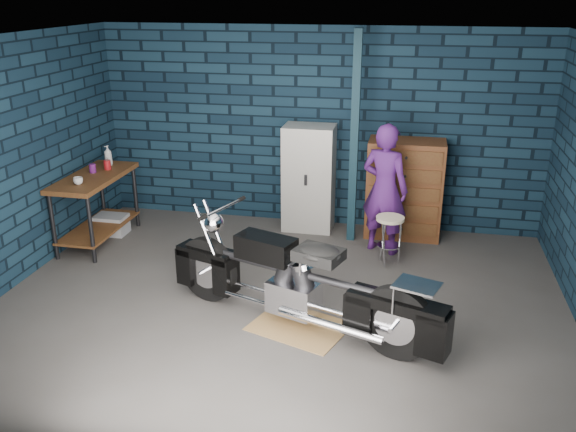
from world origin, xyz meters
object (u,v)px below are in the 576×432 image
(motorcycle, at_px, (300,277))
(workbench, at_px, (97,209))
(tool_chest, at_px, (404,189))
(storage_bin, at_px, (111,224))
(shop_stool, at_px, (389,241))
(locker, at_px, (309,178))
(person, at_px, (385,189))

(motorcycle, bearing_deg, workbench, 171.24)
(motorcycle, height_order, tool_chest, tool_chest)
(storage_bin, height_order, shop_stool, shop_stool)
(motorcycle, bearing_deg, shop_stool, 84.21)
(motorcycle, bearing_deg, locker, 117.46)
(person, relative_size, tool_chest, 1.26)
(locker, distance_m, shop_stool, 1.56)
(workbench, distance_m, person, 3.70)
(workbench, xyz_separation_m, tool_chest, (3.89, 1.03, 0.20))
(person, bearing_deg, storage_bin, 24.70)
(person, xyz_separation_m, shop_stool, (0.10, -0.41, -0.51))
(tool_chest, bearing_deg, workbench, -165.17)
(person, xyz_separation_m, storage_bin, (-3.63, -0.17, -0.69))
(workbench, relative_size, shop_stool, 2.30)
(workbench, bearing_deg, person, 7.19)
(workbench, distance_m, tool_chest, 4.03)
(workbench, relative_size, motorcycle, 0.56)
(motorcycle, xyz_separation_m, shop_stool, (0.78, 1.65, -0.25))
(workbench, xyz_separation_m, storage_bin, (0.02, 0.29, -0.32))
(storage_bin, bearing_deg, locker, 15.96)
(locker, bearing_deg, workbench, -158.45)
(storage_bin, xyz_separation_m, tool_chest, (3.87, 0.74, 0.52))
(tool_chest, bearing_deg, storage_bin, -169.17)
(locker, bearing_deg, shop_stool, -40.32)
(workbench, bearing_deg, motorcycle, -28.22)
(motorcycle, relative_size, storage_bin, 5.99)
(workbench, distance_m, shop_stool, 3.76)
(person, relative_size, storage_bin, 3.92)
(workbench, bearing_deg, tool_chest, 14.83)
(workbench, relative_size, storage_bin, 3.34)
(motorcycle, bearing_deg, person, 91.24)
(person, bearing_deg, motorcycle, 93.79)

